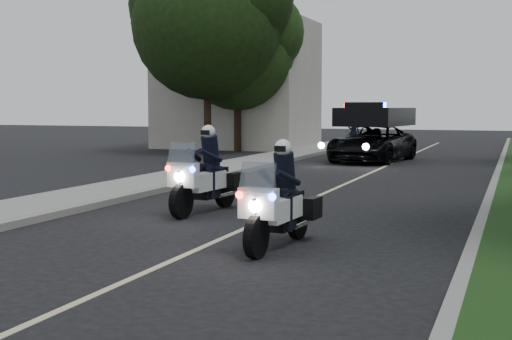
# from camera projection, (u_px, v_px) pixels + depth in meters

# --- Properties ---
(ground) EXTENTS (120.00, 120.00, 0.00)m
(ground) POSITION_uv_depth(u_px,v_px,m) (189.00, 253.00, 10.54)
(ground) COLOR black
(ground) RESTS_ON ground
(curb_right) EXTENTS (0.20, 60.00, 0.15)m
(curb_right) POSITION_uv_depth(u_px,v_px,m) (493.00, 188.00, 18.36)
(curb_right) COLOR gray
(curb_right) RESTS_ON ground
(curb_left) EXTENTS (0.20, 60.00, 0.15)m
(curb_left) POSITION_uv_depth(u_px,v_px,m) (215.00, 177.00, 21.30)
(curb_left) COLOR gray
(curb_left) RESTS_ON ground
(sidewalk_left) EXTENTS (2.00, 60.00, 0.16)m
(sidewalk_left) POSITION_uv_depth(u_px,v_px,m) (184.00, 176.00, 21.69)
(sidewalk_left) COLOR gray
(sidewalk_left) RESTS_ON ground
(building_far) EXTENTS (8.00, 6.00, 7.00)m
(building_far) POSITION_uv_depth(u_px,v_px,m) (238.00, 85.00, 37.96)
(building_far) COLOR #A8A396
(building_far) RESTS_ON ground
(lane_marking) EXTENTS (0.12, 50.00, 0.01)m
(lane_marking) POSITION_uv_depth(u_px,v_px,m) (344.00, 185.00, 19.83)
(lane_marking) COLOR #BFB78C
(lane_marking) RESTS_ON ground
(police_moto_left) EXTENTS (0.97, 2.28, 1.88)m
(police_moto_left) POSITION_uv_depth(u_px,v_px,m) (205.00, 212.00, 14.64)
(police_moto_left) COLOR silver
(police_moto_left) RESTS_ON ground
(police_moto_right) EXTENTS (0.85, 2.10, 1.75)m
(police_moto_right) POSITION_uv_depth(u_px,v_px,m) (279.00, 248.00, 10.99)
(police_moto_right) COLOR white
(police_moto_right) RESTS_ON ground
(police_suv) EXTENTS (3.14, 5.66, 2.62)m
(police_suv) POSITION_uv_depth(u_px,v_px,m) (372.00, 162.00, 28.30)
(police_suv) COLOR black
(police_suv) RESTS_ON ground
(bicycle) EXTENTS (0.61, 1.57, 0.81)m
(bicycle) POSITION_uv_depth(u_px,v_px,m) (353.00, 152.00, 33.98)
(bicycle) COLOR black
(bicycle) RESTS_ON ground
(cyclist) EXTENTS (0.62, 0.45, 1.61)m
(cyclist) POSITION_uv_depth(u_px,v_px,m) (353.00, 152.00, 33.98)
(cyclist) COLOR black
(cyclist) RESTS_ON ground
(tree_left_near) EXTENTS (6.67, 6.67, 9.67)m
(tree_left_near) POSITION_uv_depth(u_px,v_px,m) (237.00, 151.00, 34.88)
(tree_left_near) COLOR #203D14
(tree_left_near) RESTS_ON ground
(tree_left_far) EXTENTS (9.57, 9.57, 12.02)m
(tree_left_far) POSITION_uv_depth(u_px,v_px,m) (208.00, 153.00, 33.16)
(tree_left_far) COLOR black
(tree_left_far) RESTS_ON ground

